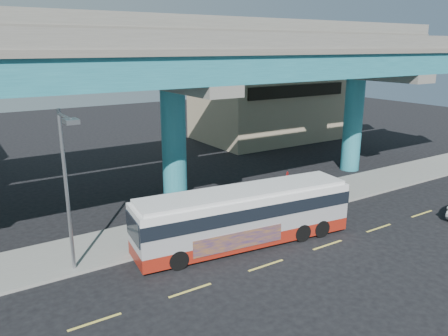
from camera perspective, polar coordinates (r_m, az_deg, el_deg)
ground at (r=21.09m, az=5.00°, el=-12.23°), size 120.00×120.00×0.00m
sidewalk at (r=25.19m, az=-2.71°, el=-7.19°), size 70.00×4.00×0.15m
lane_markings at (r=20.88m, az=5.51°, el=-12.53°), size 58.00×0.12×0.01m
viaduct at (r=26.43m, az=-7.01°, el=14.00°), size 52.00×12.40×11.70m
building_beige at (r=48.27m, az=5.41°, el=8.01°), size 14.00×10.23×7.00m
transit_bus at (r=22.28m, az=2.69°, el=-6.05°), size 11.66×3.77×2.94m
street_lamp at (r=19.18m, az=-19.77°, el=-0.30°), size 0.50×2.38×7.22m
stop_sign at (r=26.28m, az=8.22°, el=-1.94°), size 0.62×0.49×2.54m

